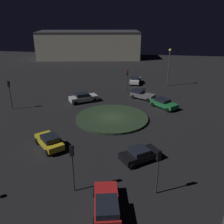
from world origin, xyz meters
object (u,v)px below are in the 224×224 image
at_px(car_silver, 83,97).
at_px(streetlamp_southeast, 169,61).
at_px(car_red, 107,204).
at_px(traffic_light_west_near, 158,163).
at_px(traffic_light_north, 10,90).
at_px(traffic_light_east, 127,76).
at_px(store_building, 89,45).
at_px(car_green, 164,103).
at_px(car_grey, 142,94).
at_px(traffic_light_west, 72,159).
at_px(car_yellow, 49,141).
at_px(car_white, 135,80).
at_px(car_black, 140,154).

height_order(car_silver, streetlamp_southeast, streetlamp_southeast).
distance_m(car_red, traffic_light_west_near, 5.02).
relative_size(car_red, traffic_light_west_near, 1.13).
bearing_deg(traffic_light_north, car_silver, 30.66).
distance_m(traffic_light_east, streetlamp_southeast, 9.31).
xyz_separation_m(traffic_light_east, store_building, (34.49, 15.78, 1.38)).
height_order(car_green, streetlamp_southeast, streetlamp_southeast).
xyz_separation_m(car_silver, traffic_light_west_near, (-20.75, -11.79, 2.09)).
bearing_deg(car_red, car_green, -25.00).
distance_m(car_grey, traffic_light_west, 25.33).
relative_size(car_green, store_building, 0.13).
relative_size(car_red, car_yellow, 1.08).
bearing_deg(car_red, traffic_light_west_near, -66.46).
height_order(car_white, store_building, store_building).
bearing_deg(traffic_light_east, store_building, -152.21).
bearing_deg(car_green, car_yellow, -86.94).
height_order(car_black, traffic_light_west, traffic_light_west).
distance_m(car_silver, traffic_light_east, 10.28).
xyz_separation_m(traffic_light_east, traffic_light_west, (-29.08, 1.60, 0.21)).
bearing_deg(traffic_light_north, streetlamp_southeast, 39.61).
bearing_deg(traffic_light_west, store_building, 15.66).
height_order(car_silver, car_white, car_silver).
relative_size(car_red, traffic_light_west, 1.06).
xyz_separation_m(traffic_light_west, traffic_light_north, (16.64, 15.00, 0.10)).
bearing_deg(traffic_light_west, streetlamp_southeast, -12.54).
height_order(car_black, car_silver, car_silver).
bearing_deg(car_yellow, traffic_light_east, -60.31).
bearing_deg(car_yellow, traffic_light_north, 0.53).
bearing_deg(car_silver, car_red, -105.91).
distance_m(car_black, car_white, 29.19).
bearing_deg(car_yellow, traffic_light_west, 172.00).
relative_size(traffic_light_north, streetlamp_southeast, 0.60).
height_order(car_yellow, traffic_light_west, traffic_light_west).
bearing_deg(car_grey, car_red, -65.48).
distance_m(car_silver, traffic_light_north, 11.34).
distance_m(car_white, car_yellow, 29.04).
bearing_deg(streetlamp_southeast, car_yellow, 152.41).
bearing_deg(car_white, car_red, -177.55).
xyz_separation_m(car_white, traffic_light_west, (-34.50, 2.77, 2.28)).
bearing_deg(streetlamp_southeast, car_silver, 130.08).
distance_m(car_black, traffic_light_east, 24.04).
xyz_separation_m(car_red, store_building, (65.50, 17.29, 3.50)).
xyz_separation_m(traffic_light_east, traffic_light_west_near, (-28.35, -5.18, 0.04)).
bearing_deg(car_silver, car_yellow, -124.19).
bearing_deg(traffic_light_west_near, car_red, 103.82).
relative_size(traffic_light_west, store_building, 0.13).
height_order(car_silver, traffic_light_west_near, traffic_light_west_near).
xyz_separation_m(car_grey, traffic_light_north, (-8.16, 19.60, 2.41)).
xyz_separation_m(car_green, car_silver, (0.54, 13.20, 0.08)).
bearing_deg(store_building, car_black, 98.24).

